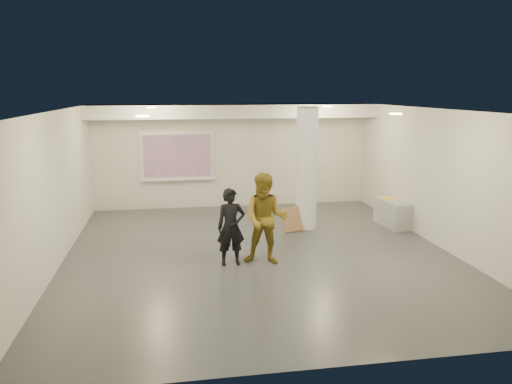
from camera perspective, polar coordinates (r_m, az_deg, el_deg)
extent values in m
cube|color=#3A3C42|center=(10.63, 0.36, -7.05)|extent=(8.00, 9.00, 0.01)
cube|color=white|center=(10.07, 0.39, 9.34)|extent=(8.00, 9.00, 0.01)
cube|color=silver|center=(14.64, -2.69, 4.15)|extent=(8.00, 0.01, 3.00)
cube|color=silver|center=(6.00, 7.90, -6.99)|extent=(8.00, 0.01, 3.00)
cube|color=silver|center=(10.34, -22.01, 0.17)|extent=(0.01, 9.00, 3.00)
cube|color=silver|center=(11.62, 20.20, 1.48)|extent=(0.01, 9.00, 3.00)
cube|color=silver|center=(13.99, -2.46, 9.23)|extent=(8.00, 1.10, 0.36)
cylinder|color=#FFEF90|center=(12.43, -11.86, 9.44)|extent=(0.22, 0.22, 0.02)
cylinder|color=#FFEF90|center=(13.03, 8.14, 9.66)|extent=(0.22, 0.22, 0.02)
cylinder|color=#FFEF90|center=(8.44, -12.82, 8.47)|extent=(0.22, 0.22, 0.02)
cylinder|color=#FFEF90|center=(9.30, 15.68, 8.60)|extent=(0.22, 0.22, 0.02)
cylinder|color=white|center=(12.30, 5.81, 2.67)|extent=(0.52, 0.52, 3.00)
cube|color=white|center=(14.49, -8.98, 4.14)|extent=(2.10, 0.06, 1.40)
cube|color=#1253AD|center=(14.45, -8.97, 4.12)|extent=(1.90, 0.01, 1.20)
cube|color=white|center=(14.54, -8.89, 1.38)|extent=(2.10, 0.08, 0.04)
cube|color=#A1A4A7|center=(13.11, 15.35, -2.35)|extent=(0.57, 1.17, 0.66)
cube|color=white|center=(13.14, 15.39, -0.79)|extent=(0.33, 0.39, 0.02)
cube|color=yellow|center=(13.15, 14.95, -0.73)|extent=(0.34, 0.39, 0.03)
cube|color=#9D734B|center=(12.52, 5.29, -2.93)|extent=(0.49, 0.11, 0.53)
cube|color=#9D734B|center=(12.23, 4.20, -3.12)|extent=(0.58, 0.37, 0.59)
imported|color=black|center=(9.79, -2.88, -4.02)|extent=(0.58, 0.39, 1.53)
imported|color=olive|center=(9.81, 1.11, -3.09)|extent=(1.05, 0.92, 1.82)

